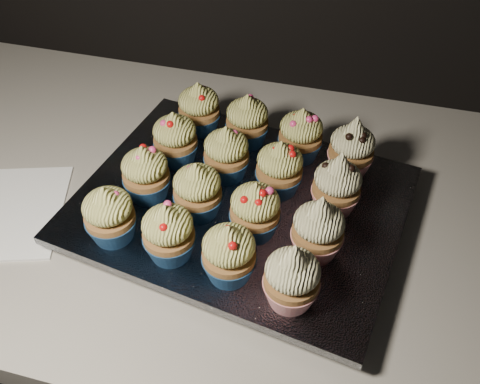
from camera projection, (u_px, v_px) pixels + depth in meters
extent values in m
cube|color=black|center=(286.00, 369.00, 1.08)|extent=(2.40, 0.60, 0.86)
cube|color=beige|center=(305.00, 220.00, 0.76)|extent=(2.44, 0.64, 0.04)
cube|color=black|center=(240.00, 212.00, 0.73)|extent=(0.43, 0.35, 0.02)
cube|color=silver|center=(240.00, 204.00, 0.72)|extent=(0.47, 0.39, 0.01)
cone|color=navy|center=(113.00, 228.00, 0.66)|extent=(0.06, 0.06, 0.03)
ellipsoid|color=#E0DC71|center=(107.00, 206.00, 0.63)|extent=(0.06, 0.06, 0.04)
cone|color=#E0DC71|center=(104.00, 193.00, 0.62)|extent=(0.03, 0.03, 0.02)
cone|color=navy|center=(170.00, 245.00, 0.64)|extent=(0.06, 0.06, 0.03)
ellipsoid|color=#E0DC71|center=(167.00, 224.00, 0.61)|extent=(0.06, 0.06, 0.04)
cone|color=#E0DC71|center=(165.00, 211.00, 0.60)|extent=(0.03, 0.03, 0.02)
cone|color=navy|center=(229.00, 266.00, 0.62)|extent=(0.06, 0.06, 0.03)
ellipsoid|color=#E0DC71|center=(229.00, 245.00, 0.59)|extent=(0.06, 0.06, 0.04)
cone|color=#E0DC71|center=(228.00, 231.00, 0.57)|extent=(0.03, 0.03, 0.02)
cone|color=red|center=(290.00, 291.00, 0.59)|extent=(0.06, 0.06, 0.03)
ellipsoid|color=#F8EFAE|center=(293.00, 270.00, 0.57)|extent=(0.06, 0.06, 0.04)
cone|color=#F8EFAE|center=(295.00, 254.00, 0.55)|extent=(0.03, 0.03, 0.03)
cone|color=navy|center=(148.00, 186.00, 0.71)|extent=(0.06, 0.06, 0.03)
ellipsoid|color=#E0DC71|center=(144.00, 165.00, 0.68)|extent=(0.06, 0.06, 0.04)
cone|color=#E0DC71|center=(142.00, 151.00, 0.67)|extent=(0.03, 0.03, 0.02)
cone|color=navy|center=(199.00, 204.00, 0.69)|extent=(0.06, 0.06, 0.03)
ellipsoid|color=#E0DC71|center=(197.00, 182.00, 0.66)|extent=(0.06, 0.06, 0.04)
cone|color=#E0DC71|center=(196.00, 169.00, 0.64)|extent=(0.03, 0.03, 0.02)
cone|color=navy|center=(255.00, 223.00, 0.66)|extent=(0.06, 0.06, 0.03)
ellipsoid|color=#E0DC71|center=(255.00, 202.00, 0.64)|extent=(0.06, 0.06, 0.04)
cone|color=#E0DC71|center=(256.00, 188.00, 0.62)|extent=(0.03, 0.03, 0.02)
cone|color=red|center=(316.00, 243.00, 0.64)|extent=(0.06, 0.06, 0.03)
ellipsoid|color=#F8EFAE|center=(319.00, 222.00, 0.61)|extent=(0.06, 0.06, 0.04)
cone|color=#F8EFAE|center=(322.00, 205.00, 0.59)|extent=(0.03, 0.03, 0.03)
cone|color=navy|center=(177.00, 152.00, 0.76)|extent=(0.06, 0.06, 0.03)
ellipsoid|color=#E0DC71|center=(174.00, 131.00, 0.73)|extent=(0.06, 0.06, 0.04)
cone|color=#E0DC71|center=(173.00, 117.00, 0.72)|extent=(0.03, 0.03, 0.02)
cone|color=navy|center=(227.00, 166.00, 0.74)|extent=(0.06, 0.06, 0.03)
ellipsoid|color=#E0DC71|center=(226.00, 145.00, 0.71)|extent=(0.06, 0.06, 0.04)
cone|color=#E0DC71|center=(226.00, 132.00, 0.70)|extent=(0.03, 0.03, 0.02)
cone|color=navy|center=(279.00, 181.00, 0.72)|extent=(0.06, 0.06, 0.03)
ellipsoid|color=#E0DC71|center=(280.00, 160.00, 0.69)|extent=(0.06, 0.06, 0.04)
cone|color=#E0DC71|center=(281.00, 146.00, 0.67)|extent=(0.03, 0.03, 0.02)
cone|color=red|center=(334.00, 199.00, 0.69)|extent=(0.06, 0.06, 0.03)
ellipsoid|color=#F8EFAE|center=(338.00, 178.00, 0.67)|extent=(0.06, 0.06, 0.04)
cone|color=#F8EFAE|center=(341.00, 161.00, 0.65)|extent=(0.03, 0.03, 0.03)
cone|color=navy|center=(200.00, 121.00, 0.81)|extent=(0.06, 0.06, 0.03)
ellipsoid|color=#E0DC71|center=(199.00, 101.00, 0.78)|extent=(0.06, 0.06, 0.04)
cone|color=#E0DC71|center=(198.00, 87.00, 0.77)|extent=(0.03, 0.03, 0.02)
cone|color=navy|center=(247.00, 134.00, 0.79)|extent=(0.06, 0.06, 0.03)
ellipsoid|color=#E0DC71|center=(247.00, 113.00, 0.76)|extent=(0.06, 0.06, 0.04)
cone|color=#E0DC71|center=(247.00, 100.00, 0.75)|extent=(0.03, 0.03, 0.02)
cone|color=navy|center=(299.00, 148.00, 0.77)|extent=(0.06, 0.06, 0.03)
ellipsoid|color=#E0DC71|center=(301.00, 127.00, 0.74)|extent=(0.06, 0.06, 0.04)
cone|color=#E0DC71|center=(303.00, 113.00, 0.72)|extent=(0.03, 0.03, 0.02)
cone|color=red|center=(349.00, 163.00, 0.74)|extent=(0.06, 0.06, 0.03)
ellipsoid|color=#F8EFAE|center=(353.00, 142.00, 0.72)|extent=(0.06, 0.06, 0.04)
cone|color=#F8EFAE|center=(356.00, 125.00, 0.70)|extent=(0.03, 0.03, 0.03)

